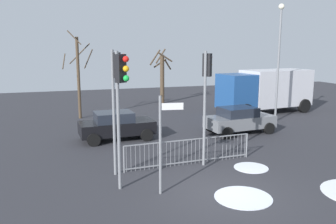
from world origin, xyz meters
The scene contains 14 objects.
ground_plane centered at (0.00, 0.00, 0.00)m, with size 60.00×60.00×0.00m, color #2D2D33.
traffic_light_rear_left centered at (-3.10, 1.27, 3.40)m, with size 0.43×0.50×4.64m.
traffic_light_rear_right centered at (-2.96, 2.73, 3.42)m, with size 0.54×0.38×4.67m.
traffic_light_mid_right centered at (0.63, 2.84, 3.38)m, with size 0.48×0.46×4.61m.
direction_sign_post centered at (-1.92, 0.55, 1.82)m, with size 0.78×0.18×3.26m.
pedestrian_guard_railing centered at (0.00, 3.01, 0.55)m, with size 5.53×0.32×1.07m.
car_grey_mid centered at (4.60, 7.14, 0.77)m, with size 3.94×2.22×1.47m.
car_black_far centered at (-2.17, 7.84, 0.77)m, with size 3.88×2.08×1.47m.
delivery_truck centered at (9.49, 12.04, 1.74)m, with size 7.29×3.47×3.10m.
street_lamp centered at (8.35, 9.12, 4.45)m, with size 0.36×0.36×7.35m.
bare_tree_left centered at (-3.55, 14.17, 2.91)m, with size 1.99×1.78×5.80m.
bare_tree_centre centered at (3.60, 18.53, 2.35)m, with size 1.88×1.88×4.61m.
snow_patch_island centered at (2.19, 1.84, 0.01)m, with size 1.37×1.37×0.01m, color white.
snow_patch_verge centered at (0.45, -0.56, 0.01)m, with size 1.85×1.85×0.01m, color silver.
Camera 1 is at (-5.13, -9.88, 4.77)m, focal length 37.64 mm.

